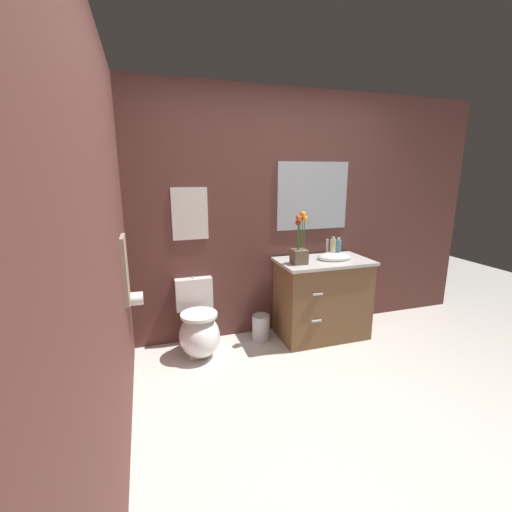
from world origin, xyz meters
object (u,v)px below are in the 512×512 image
(trash_bin, at_px, (261,327))
(wall_poster, at_px, (190,214))
(soap_bottle, at_px, (333,247))
(lotion_bottle, at_px, (338,249))
(toilet, at_px, (199,329))
(wall_mirror, at_px, (313,196))
(flower_vase, at_px, (299,246))
(hanging_towel, at_px, (125,270))
(toilet_paper_roll, at_px, (136,299))
(vanity_cabinet, at_px, (322,297))

(trash_bin, height_order, wall_poster, wall_poster)
(soap_bottle, relative_size, lotion_bottle, 0.95)
(toilet, bearing_deg, lotion_bottle, -1.04)
(wall_poster, height_order, wall_mirror, wall_mirror)
(flower_vase, relative_size, trash_bin, 1.88)
(lotion_bottle, bearing_deg, hanging_towel, -171.62)
(wall_poster, height_order, hanging_towel, wall_poster)
(wall_poster, bearing_deg, hanging_towel, -134.44)
(trash_bin, xyz_separation_m, toilet_paper_roll, (-1.17, -0.26, 0.54))
(flower_vase, height_order, trash_bin, flower_vase)
(vanity_cabinet, height_order, toilet_paper_roll, vanity_cabinet)
(vanity_cabinet, height_order, hanging_towel, hanging_towel)
(trash_bin, bearing_deg, vanity_cabinet, -8.32)
(toilet, xyz_separation_m, wall_poster, (-0.00, 0.27, 1.06))
(lotion_bottle, height_order, toilet_paper_roll, lotion_bottle)
(flower_vase, bearing_deg, wall_poster, 160.32)
(trash_bin, relative_size, wall_mirror, 0.34)
(flower_vase, bearing_deg, soap_bottle, 20.04)
(vanity_cabinet, relative_size, wall_poster, 2.03)
(toilet, bearing_deg, wall_poster, 90.00)
(soap_bottle, xyz_separation_m, wall_poster, (-1.45, 0.18, 0.38))
(wall_poster, bearing_deg, vanity_cabinet, -12.82)
(toilet_paper_roll, bearing_deg, vanity_cabinet, 5.34)
(hanging_towel, bearing_deg, toilet_paper_roll, 66.87)
(soap_bottle, height_order, lotion_bottle, lotion_bottle)
(wall_poster, xyz_separation_m, toilet_paper_roll, (-0.53, -0.46, -0.63))
(lotion_bottle, xyz_separation_m, wall_mirror, (-0.16, 0.29, 0.52))
(toilet_paper_roll, bearing_deg, toilet, 20.47)
(vanity_cabinet, bearing_deg, hanging_towel, -170.94)
(toilet, distance_m, lotion_bottle, 1.60)
(toilet, bearing_deg, soap_bottle, 3.36)
(toilet_paper_roll, bearing_deg, trash_bin, 12.68)
(flower_vase, relative_size, wall_poster, 1.03)
(trash_bin, bearing_deg, lotion_bottle, -6.70)
(toilet, bearing_deg, vanity_cabinet, -1.17)
(flower_vase, bearing_deg, vanity_cabinet, 10.78)
(soap_bottle, bearing_deg, toilet, -176.64)
(hanging_towel, bearing_deg, vanity_cabinet, 9.06)
(toilet, height_order, toilet_paper_roll, toilet_paper_roll)
(flower_vase, xyz_separation_m, lotion_bottle, (0.46, 0.06, -0.07))
(lotion_bottle, xyz_separation_m, hanging_towel, (-2.03, -0.30, 0.04))
(wall_mirror, bearing_deg, lotion_bottle, -61.62)
(trash_bin, bearing_deg, toilet, -174.03)
(vanity_cabinet, bearing_deg, lotion_bottle, 0.09)
(soap_bottle, relative_size, trash_bin, 0.77)
(lotion_bottle, distance_m, hanging_towel, 2.05)
(toilet, xyz_separation_m, lotion_bottle, (1.45, -0.03, 0.69))
(lotion_bottle, bearing_deg, vanity_cabinet, -179.91)
(flower_vase, relative_size, toilet_paper_roll, 4.64)
(flower_vase, xyz_separation_m, soap_bottle, (0.47, 0.17, -0.08))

